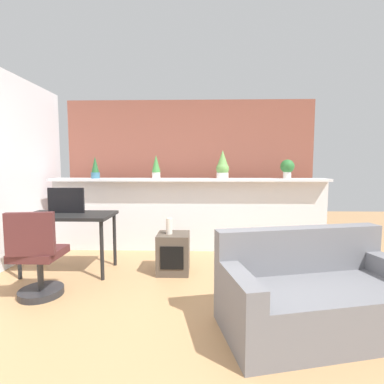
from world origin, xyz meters
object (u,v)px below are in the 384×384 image
Objects in this scene: potted_plant_0 at (95,168)px; side_cube_shelf at (173,253)px; potted_plant_3 at (287,168)px; office_chair at (37,261)px; couch at (315,295)px; potted_plant_1 at (156,166)px; vase_on_shelf at (169,226)px; desk at (69,220)px; potted_plant_2 at (223,166)px; tv_monitor at (66,200)px.

potted_plant_0 is 0.69× the size of side_cube_shelf.
office_chair is (-3.02, -1.72, -0.94)m from potted_plant_3.
potted_plant_1 is at bearing 127.62° from couch.
potted_plant_3 is at bearing 79.47° from couch.
office_chair reaches higher than vase_on_shelf.
couch is (2.62, -1.20, -0.38)m from desk.
office_chair reaches higher than side_cube_shelf.
potted_plant_1 is 0.84× the size of potted_plant_2.
potted_plant_2 is 2.81m from office_chair.
potted_plant_0 is 0.78× the size of potted_plant_2.
potted_plant_3 is 3.24m from tv_monitor.
potted_plant_1 is (0.96, 0.02, 0.03)m from potted_plant_0.
office_chair is at bearing -85.17° from tv_monitor.
potted_plant_1 is at bearing -177.60° from potted_plant_2.
office_chair reaches higher than desk.
potted_plant_1 is at bearing 39.77° from tv_monitor.
tv_monitor reaches higher than vase_on_shelf.
potted_plant_0 reaches higher than office_chair.
vase_on_shelf is (1.27, 0.01, -0.07)m from desk.
potted_plant_2 is 2.31m from tv_monitor.
potted_plant_2 reaches higher than tv_monitor.
potted_plant_3 is 3.25m from desk.
office_chair reaches higher than couch.
potted_plant_0 reaches higher than tv_monitor.
potted_plant_3 reaches higher than desk.
potted_plant_2 is 0.88× the size of side_cube_shelf.
potted_plant_1 reaches higher than potted_plant_0.
desk is 2.90m from couch.
potted_plant_3 is at bearing 29.67° from office_chair.
potted_plant_2 is at bearing 23.54° from tv_monitor.
tv_monitor is (-3.09, -0.91, -0.42)m from potted_plant_3.
potted_plant_1 is 2.15m from office_chair.
potted_plant_0 is 1.74× the size of vase_on_shelf.
desk is 0.27m from tv_monitor.
vase_on_shelf is at bearing -127.14° from potted_plant_2.
potted_plant_2 is 1.62m from side_cube_shelf.
vase_on_shelf is at bearing -150.65° from potted_plant_3.
potted_plant_0 is 0.20× the size of couch.
couch reaches higher than vase_on_shelf.
office_chair is at bearing -89.57° from desk.
potted_plant_2 is 0.40× the size of desk.
desk is (-0.01, -0.92, -0.65)m from potted_plant_0.
potted_plant_2 is at bearing 54.48° from side_cube_shelf.
potted_plant_2 is at bearing 1.74° from potted_plant_0.
tv_monitor is at bearing 154.54° from couch.
potted_plant_1 is 2.90m from couch.
potted_plant_2 reaches higher than potted_plant_1.
potted_plant_1 reaches higher than side_cube_shelf.
office_chair is (-0.96, -1.67, -0.96)m from potted_plant_1.
office_chair is 2.65m from couch.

